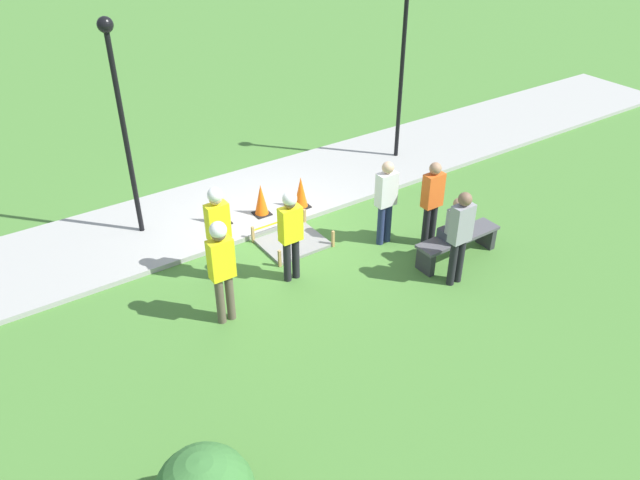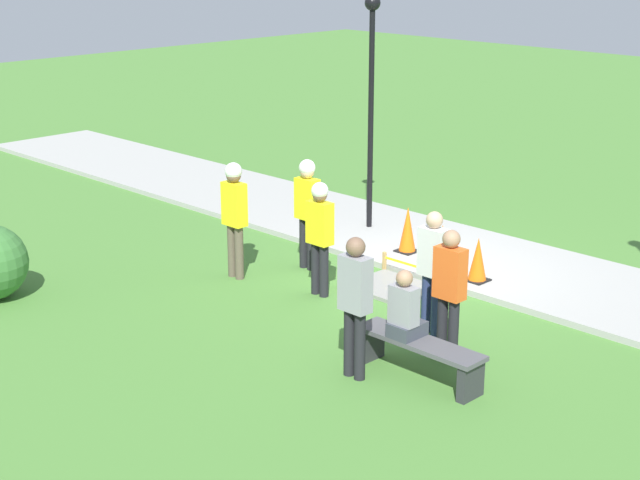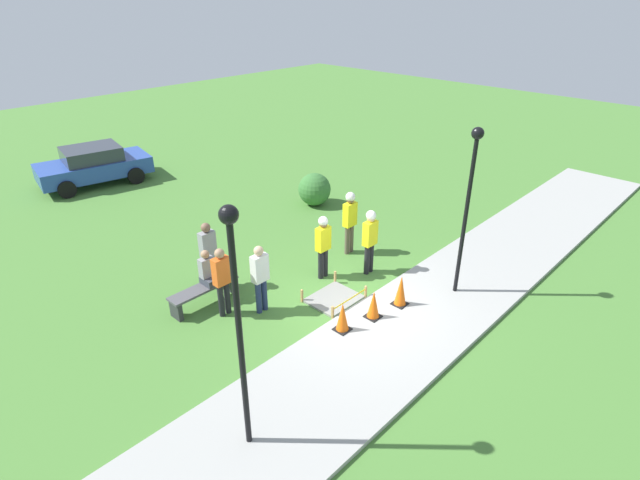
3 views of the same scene
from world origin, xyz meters
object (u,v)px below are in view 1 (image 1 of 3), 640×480
Objects in this scene: traffic_cone_far_patch at (261,200)px; park_bench at (458,242)px; worker_assistant at (291,229)px; worker_trainee at (218,225)px; traffic_cone_near_patch at (301,192)px; bystander_in_gray_shirt at (386,198)px; lamppost_near at (119,101)px; bystander_in_white_shirt at (460,233)px; traffic_cone_sidewalk_edge at (220,206)px; bystander_in_orange_shirt at (432,199)px; lamppost_far at (404,42)px; worker_supervisor at (221,263)px; person_seated_on_bench at (455,224)px.

park_bench is (-2.33, 3.41, -0.08)m from traffic_cone_far_patch.
worker_assistant is 0.97× the size of worker_trainee.
traffic_cone_near_patch is 2.17m from bystander_in_gray_shirt.
bystander_in_white_shirt is at bearing 130.60° from lamppost_near.
bystander_in_gray_shirt is 5.22m from lamppost_near.
traffic_cone_sidewalk_edge is at bearing -84.24° from worker_assistant.
bystander_in_gray_shirt is at bearing 125.13° from traffic_cone_far_patch.
lamppost_near is at bearing -37.61° from bystander_in_orange_shirt.
lamppost_near reaches higher than traffic_cone_far_patch.
bystander_in_orange_shirt is (-2.86, 0.52, -0.06)m from worker_assistant.
park_bench is at bearing 131.89° from traffic_cone_sidewalk_edge.
traffic_cone_sidewalk_edge is 0.18× the size of lamppost_far.
traffic_cone_near_patch is at bearing -61.44° from bystander_in_orange_shirt.
traffic_cone_sidewalk_edge is at bearing -115.15° from worker_supervisor.
worker_trainee is at bearing 41.50° from traffic_cone_far_patch.
worker_trainee is at bearing 106.77° from lamppost_near.
person_seated_on_bench is 0.50× the size of worker_assistant.
traffic_cone_near_patch is 0.40× the size of bystander_in_orange_shirt.
lamppost_far is at bearing -115.31° from park_bench.
traffic_cone_far_patch is at bearing -58.39° from person_seated_on_bench.
lamppost_near is (4.47, -4.27, 1.96)m from person_seated_on_bench.
traffic_cone_far_patch is 2.73m from bystander_in_gray_shirt.
lamppost_near is at bearing -60.34° from worker_assistant.
worker_assistant is at bearing -36.52° from bystander_in_white_shirt.
worker_trainee reaches higher than person_seated_on_bench.
worker_supervisor is at bearing 50.34° from traffic_cone_far_patch.
bystander_in_white_shirt reaches higher than bystander_in_orange_shirt.
worker_assistant reaches higher than person_seated_on_bench.
park_bench is at bearing -165.92° from person_seated_on_bench.
worker_supervisor is at bearing -19.28° from bystander_in_white_shirt.
park_bench is at bearing 169.67° from worker_supervisor.
traffic_cone_sidewalk_edge is at bearing -42.78° from bystander_in_orange_shirt.
worker_trainee is 4.21m from bystander_in_white_shirt.
traffic_cone_near_patch is 3.53m from park_bench.
worker_trainee is (1.03, -0.74, 0.05)m from worker_assistant.
lamppost_near is (3.20, -1.00, 2.37)m from traffic_cone_near_patch.
bystander_in_orange_shirt reaches higher than bystander_in_gray_shirt.
worker_supervisor reaches higher than person_seated_on_bench.
worker_assistant is 1.01× the size of bystander_in_gray_shirt.
worker_assistant is 0.41× the size of lamppost_far.
bystander_in_gray_shirt is at bearing -65.08° from person_seated_on_bench.
traffic_cone_far_patch is 0.36× the size of worker_supervisor.
worker_supervisor is 1.04× the size of bystander_in_white_shirt.
person_seated_on_bench is 0.51× the size of bystander_in_gray_shirt.
traffic_cone_far_patch is 0.39× the size of worker_assistant.
lamppost_far is (-2.14, -4.14, 2.06)m from person_seated_on_bench.
traffic_cone_sidewalk_edge is at bearing -57.61° from bystander_in_white_shirt.
worker_assistant is at bearing 119.66° from lamppost_near.
bystander_in_orange_shirt is (-3.89, 1.25, -0.11)m from worker_trainee.
person_seated_on_bench is (-1.27, 3.26, 0.41)m from traffic_cone_near_patch.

